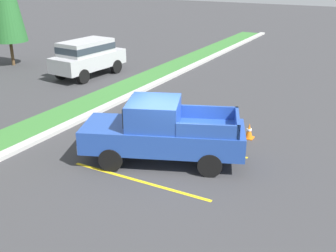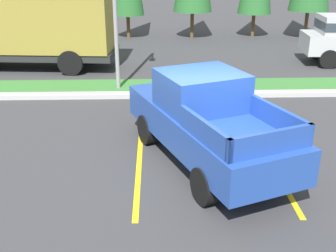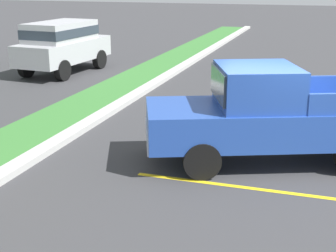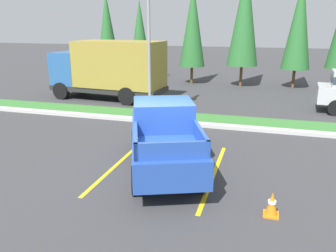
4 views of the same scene
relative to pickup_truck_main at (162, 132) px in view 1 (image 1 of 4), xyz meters
The scene contains 8 objects.
ground_plane 1.05m from the pickup_truck_main, 104.54° to the right, with size 120.00×120.00×0.00m, color #38383A.
parking_line_near 1.85m from the pickup_truck_main, behind, with size 0.12×4.80×0.01m, color yellow.
parking_line_far 1.88m from the pickup_truck_main, ahead, with size 0.12×4.80×0.01m, color yellow.
curb_strip 4.95m from the pickup_truck_main, 90.46° to the left, with size 56.00×0.40×0.15m, color #B2B2AD.
grass_median 6.04m from the pickup_truck_main, 90.37° to the left, with size 56.00×1.80×0.06m, color #387533.
pickup_truck_main is the anchor object (origin of this frame).
suv_distant 11.96m from the pickup_truck_main, 50.43° to the left, with size 4.73×2.24×2.10m.
traffic_cone 3.83m from the pickup_truck_main, 30.94° to the right, with size 0.36×0.36×0.60m.
Camera 1 is at (-10.59, -5.90, 6.08)m, focal length 43.65 mm.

